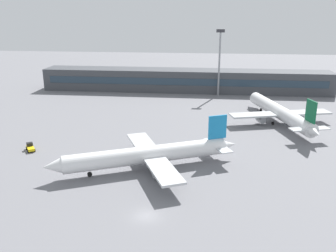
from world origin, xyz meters
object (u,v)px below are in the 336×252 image
airplane_near (146,155)px  airplane_mid (279,112)px  floodlight_tower_west (219,58)px  baggage_tug_yellow (30,147)px

airplane_near → airplane_mid: size_ratio=0.91×
airplane_near → floodlight_tower_west: size_ratio=1.55×
airplane_near → baggage_tug_yellow: airplane_near is taller
airplane_mid → airplane_near: bearing=-131.9°
airplane_near → floodlight_tower_west: floodlight_tower_west is taller
airplane_near → baggage_tug_yellow: 31.16m
airplane_near → airplane_mid: bearing=48.1°
airplane_near → baggage_tug_yellow: size_ratio=10.49×
airplane_near → floodlight_tower_west: bearing=77.0°
baggage_tug_yellow → floodlight_tower_west: bearing=54.3°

